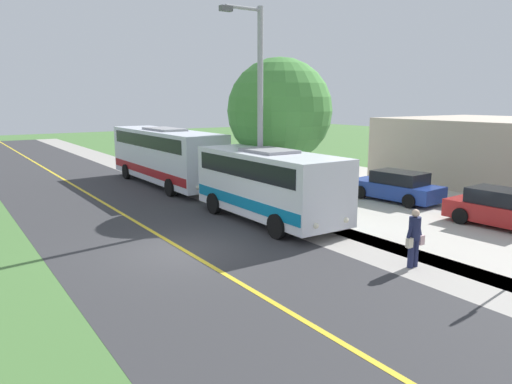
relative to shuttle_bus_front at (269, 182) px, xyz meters
The scene contains 12 objects.
ground_plane 5.12m from the shuttle_bus_front, 20.44° to the left, with size 120.00×120.00×0.00m, color #477238.
road_surface 5.12m from the shuttle_bus_front, 20.44° to the left, with size 8.00×100.00×0.01m, color #333335.
sidewalk 2.42m from the shuttle_bus_front, 110.61° to the left, with size 2.40×100.00×0.01m, color #9E9991.
parking_lot_surface 9.28m from the shuttle_bus_front, 149.06° to the left, with size 14.00×36.00×0.01m, color #B2ADA3.
road_centre_line 5.12m from the shuttle_bus_front, 20.44° to the left, with size 0.16×100.00×0.00m, color gold.
shuttle_bus_front is the anchor object (origin of this frame).
transit_bus_rear 10.11m from the shuttle_bus_front, 89.70° to the right, with size 2.66×10.68×3.24m.
pedestrian_with_bags 6.87m from the shuttle_bus_front, 92.66° to the left, with size 0.72×0.34×1.74m.
street_light_pole 3.32m from the shuttle_bus_front, 104.45° to the right, with size 1.97×0.24×8.49m.
parked_car_near 7.42m from the shuttle_bus_front, behind, with size 2.33×4.55×1.45m.
parked_car_far 9.17m from the shuttle_bus_front, 139.50° to the left, with size 2.22×4.50×1.45m.
tree_curbside 5.01m from the shuttle_bus_front, 132.30° to the right, with size 4.97×4.97×6.79m.
Camera 1 is at (6.42, 13.67, 4.84)m, focal length 33.64 mm.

